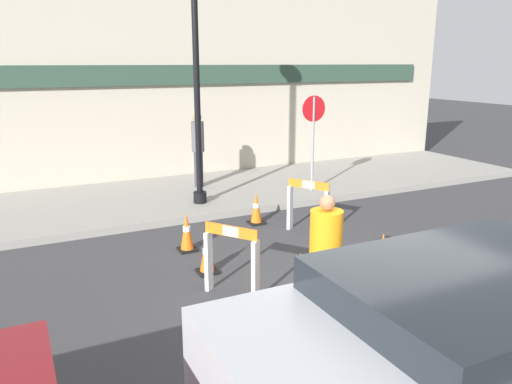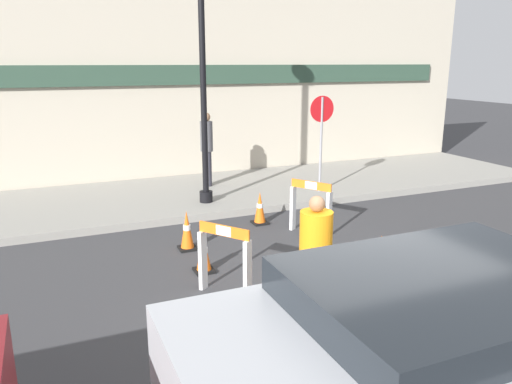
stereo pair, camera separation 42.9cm
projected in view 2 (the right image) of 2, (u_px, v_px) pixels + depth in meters
The scene contains 16 objects.
ground_plane at pixel (357, 316), 6.33m from camera, with size 60.00×60.00×0.00m, color #38383A.
sidewalk_slab at pixel (206, 193), 11.94m from camera, with size 18.00×3.67×0.14m.
storefront_facade at pixel (181, 77), 12.97m from camera, with size 18.00×0.22×5.50m.
streetlamp_post at pixel (202, 47), 10.13m from camera, with size 0.44×0.44×5.07m.
stop_sign at pixel (321, 128), 11.48m from camera, with size 0.60×0.06×2.24m.
barricade_0 at pixel (224, 258), 6.77m from camera, with size 0.57×0.73×1.01m.
barricade_1 at pixel (311, 206), 9.25m from camera, with size 0.55×0.76×1.00m.
traffic_cone_0 at pixel (187, 231), 8.49m from camera, with size 0.30×0.30×0.69m.
traffic_cone_1 at pixel (334, 286), 6.66m from camera, with size 0.30×0.30×0.47m.
traffic_cone_2 at pixel (204, 254), 7.59m from camera, with size 0.30×0.30×0.61m.
traffic_cone_3 at pixel (260, 208), 9.86m from camera, with size 0.30×0.30×0.65m.
traffic_cone_4 at pixel (293, 275), 6.82m from camera, with size 0.30×0.30×0.61m.
traffic_cone_5 at pixel (380, 255), 7.52m from camera, with size 0.30×0.30×0.61m.
person_worker at pixel (315, 255), 6.07m from camera, with size 0.45×0.45×1.59m.
person_pedestrian at pixel (207, 146), 12.13m from camera, with size 0.39×0.39×1.81m.
parked_car_1 at pixel (439, 367), 3.65m from camera, with size 3.89×1.92×1.70m.
Camera 2 is at (-3.44, -4.75, 3.12)m, focal length 35.00 mm.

